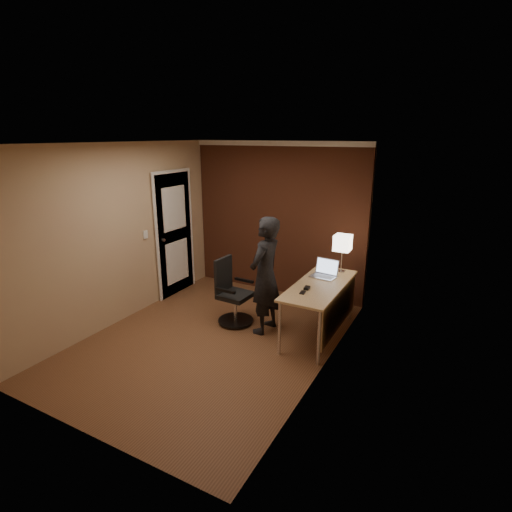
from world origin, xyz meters
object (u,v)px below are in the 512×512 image
(mouse, at_px, (307,288))
(person, at_px, (265,276))
(desk, at_px, (325,294))
(laptop, at_px, (325,272))
(desk_lamp, at_px, (343,243))
(phone, at_px, (303,292))
(office_chair, at_px, (232,295))

(mouse, height_order, person, person)
(desk, xyz_separation_m, laptop, (-0.12, 0.33, 0.19))
(desk_lamp, relative_size, phone, 4.65)
(mouse, distance_m, person, 0.61)
(phone, bearing_deg, mouse, 83.24)
(desk, relative_size, office_chair, 1.62)
(mouse, xyz_separation_m, person, (-0.60, 0.03, 0.05))
(phone, distance_m, person, 0.63)
(mouse, height_order, office_chair, office_chair)
(laptop, bearing_deg, mouse, -94.24)
(laptop, xyz_separation_m, phone, (-0.04, -0.71, -0.06))
(office_chair, bearing_deg, desk_lamp, 31.87)
(desk_lamp, distance_m, mouse, 0.96)
(laptop, height_order, mouse, laptop)
(office_chair, height_order, person, person)
(person, bearing_deg, mouse, 90.23)
(laptop, bearing_deg, desk, -70.40)
(desk, distance_m, phone, 0.43)
(office_chair, bearing_deg, mouse, -1.69)
(laptop, relative_size, office_chair, 0.39)
(phone, bearing_deg, office_chair, 164.96)
(desk_lamp, distance_m, office_chair, 1.71)
(desk, height_order, laptop, laptop)
(desk_lamp, xyz_separation_m, person, (-0.79, -0.82, -0.35))
(laptop, distance_m, office_chair, 1.35)
(mouse, bearing_deg, desk_lamp, 74.04)
(phone, bearing_deg, desk, 60.79)
(laptop, height_order, phone, laptop)
(desk_lamp, xyz_separation_m, office_chair, (-1.31, -0.82, -0.74))
(mouse, bearing_deg, office_chair, 174.40)
(desk, bearing_deg, desk_lamp, 87.92)
(desk, xyz_separation_m, desk_lamp, (0.02, 0.61, 0.55))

